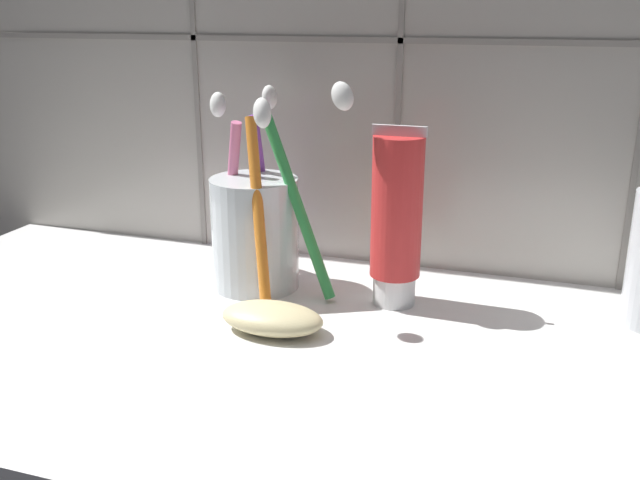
% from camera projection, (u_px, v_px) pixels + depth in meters
% --- Properties ---
extents(sink_counter, '(0.79, 0.38, 0.02)m').
position_uv_depth(sink_counter, '(310.00, 356.00, 0.52)').
color(sink_counter, white).
rests_on(sink_counter, ground).
extents(toothbrush_cup, '(0.14, 0.14, 0.18)m').
position_uv_depth(toothbrush_cup, '(256.00, 227.00, 0.61)').
color(toothbrush_cup, silver).
rests_on(toothbrush_cup, sink_counter).
extents(toothpaste_tube, '(0.04, 0.04, 0.15)m').
position_uv_depth(toothpaste_tube, '(396.00, 218.00, 0.56)').
color(toothpaste_tube, white).
rests_on(toothpaste_tube, sink_counter).
extents(soap_bar, '(0.08, 0.05, 0.02)m').
position_uv_depth(soap_bar, '(272.00, 318.00, 0.53)').
color(soap_bar, beige).
rests_on(soap_bar, sink_counter).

